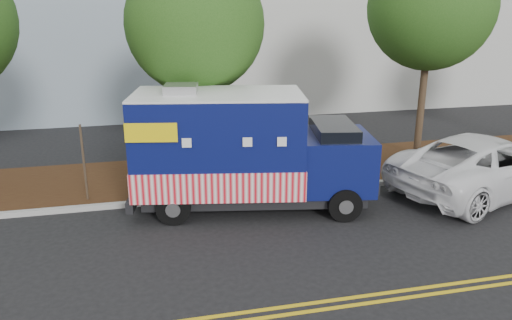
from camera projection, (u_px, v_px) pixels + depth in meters
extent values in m
plane|color=black|center=(225.00, 218.00, 13.75)|extent=(120.00, 120.00, 0.00)
cube|color=#9E9E99|center=(217.00, 197.00, 15.03)|extent=(120.00, 0.18, 0.15)
cube|color=black|center=(208.00, 174.00, 16.98)|extent=(120.00, 4.00, 0.15)
cube|color=gold|center=(264.00, 310.00, 9.62)|extent=(120.00, 0.10, 0.01)
cube|color=gold|center=(268.00, 317.00, 9.39)|extent=(120.00, 0.10, 0.01)
cylinder|color=#38281C|center=(199.00, 121.00, 16.15)|extent=(0.26, 0.26, 3.97)
sphere|color=#214F16|center=(195.00, 24.00, 15.23)|extent=(4.26, 4.26, 4.26)
cylinder|color=#38281C|center=(422.00, 101.00, 18.19)|extent=(0.26, 0.26, 4.44)
sphere|color=#214F16|center=(431.00, 7.00, 17.19)|extent=(4.37, 4.37, 4.37)
cube|color=#473828|center=(84.00, 165.00, 14.34)|extent=(0.06, 0.06, 2.40)
cube|color=black|center=(254.00, 191.00, 14.40)|extent=(6.40, 3.16, 0.31)
cube|color=#0B124F|center=(219.00, 141.00, 13.90)|extent=(4.97, 3.31, 2.63)
cube|color=red|center=(219.00, 173.00, 14.19)|extent=(5.03, 3.38, 0.82)
cube|color=white|center=(218.00, 94.00, 13.50)|extent=(4.97, 3.31, 0.07)
cube|color=#B7B7BA|center=(181.00, 89.00, 13.42)|extent=(1.02, 1.02, 0.24)
cube|color=#0B124F|center=(334.00, 160.00, 14.23)|extent=(2.36, 2.67, 1.53)
cube|color=black|center=(334.00, 135.00, 14.01)|extent=(1.46, 2.30, 0.71)
cube|color=black|center=(368.00, 177.00, 14.43)|extent=(0.48, 2.17, 0.33)
cube|color=black|center=(138.00, 192.00, 14.25)|extent=(0.64, 2.46, 0.31)
cube|color=#B7B7BA|center=(135.00, 140.00, 13.79)|extent=(0.40, 1.94, 2.08)
cube|color=#B7B7BA|center=(231.00, 128.00, 15.14)|extent=(1.94, 0.40, 1.20)
cube|color=yellow|center=(151.00, 133.00, 12.41)|extent=(1.29, 0.26, 0.49)
cube|color=yellow|center=(164.00, 111.00, 14.89)|extent=(1.29, 0.26, 0.49)
cylinder|color=black|center=(345.00, 205.00, 13.45)|extent=(0.96, 0.47, 0.92)
cylinder|color=black|center=(329.00, 177.00, 15.57)|extent=(0.96, 0.47, 0.92)
cylinder|color=black|center=(174.00, 208.00, 13.24)|extent=(0.96, 0.47, 0.92)
cylinder|color=black|center=(182.00, 179.00, 15.37)|extent=(0.96, 0.47, 0.92)
imported|color=white|center=(486.00, 164.00, 15.40)|extent=(7.08, 4.81, 1.80)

